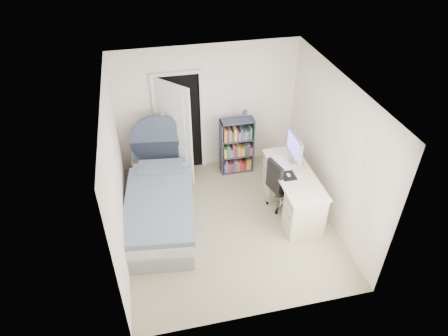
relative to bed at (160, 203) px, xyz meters
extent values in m
cube|color=gray|center=(1.11, -0.41, -0.35)|extent=(3.40, 3.60, 0.05)
cube|color=white|center=(1.11, -0.41, 2.20)|extent=(3.40, 3.60, 0.05)
cube|color=white|center=(1.11, 1.41, 0.93)|extent=(3.40, 0.05, 2.50)
cube|color=white|center=(1.11, -2.24, 0.93)|extent=(3.40, 0.05, 2.50)
cube|color=white|center=(-0.62, -0.41, 0.93)|extent=(0.05, 3.60, 2.50)
cube|color=white|center=(2.83, -0.41, 0.93)|extent=(0.05, 3.60, 2.50)
cube|color=black|center=(0.56, 1.38, 0.68)|extent=(0.80, 0.01, 2.00)
cube|color=white|center=(0.13, 1.36, 0.68)|extent=(0.06, 0.06, 2.00)
cube|color=white|center=(0.99, 1.36, 0.68)|extent=(0.06, 0.06, 2.00)
cube|color=white|center=(0.56, 1.36, 1.71)|extent=(0.92, 0.06, 0.06)
cube|color=white|center=(0.42, 1.06, 0.68)|extent=(0.56, 0.62, 2.00)
cube|color=gray|center=(-0.01, -0.11, -0.18)|extent=(1.33, 2.35, 0.29)
cube|color=silver|center=(-0.01, -0.11, 0.05)|extent=(1.30, 2.30, 0.18)
cube|color=slate|center=(-0.03, -0.22, 0.18)|extent=(1.33, 2.02, 0.11)
cube|color=slate|center=(0.08, 0.68, 0.20)|extent=(0.85, 0.54, 0.13)
cube|color=#3D495F|center=(0.13, 1.04, 0.12)|extent=(1.06, 0.20, 0.89)
cylinder|color=#3D495F|center=(0.13, 1.04, 0.57)|extent=(1.06, 0.20, 1.06)
cylinder|color=tan|center=(-0.39, 1.05, -0.09)|extent=(0.03, 0.03, 0.46)
cylinder|color=tan|center=(-0.39, 1.36, -0.09)|extent=(0.03, 0.03, 0.46)
cylinder|color=tan|center=(-0.08, 1.05, -0.09)|extent=(0.03, 0.03, 0.46)
cylinder|color=tan|center=(-0.08, 1.36, -0.09)|extent=(0.03, 0.03, 0.46)
cube|color=tan|center=(-0.24, 1.20, 0.13)|extent=(0.37, 0.37, 0.03)
cube|color=tan|center=(-0.24, 1.20, -0.16)|extent=(0.33, 0.33, 0.02)
cube|color=#B24C33|center=(-0.28, 1.20, 0.16)|extent=(0.15, 0.20, 0.03)
cube|color=#3F598C|center=(-0.28, 1.20, 0.19)|extent=(0.14, 0.19, 0.03)
cube|color=#D8CC7F|center=(-0.28, 1.20, 0.22)|extent=(0.13, 0.19, 0.03)
cylinder|color=silver|center=(0.18, 1.15, -0.31)|extent=(0.20, 0.20, 0.02)
cylinder|color=silver|center=(0.18, 1.15, 0.39)|extent=(0.02, 0.02, 1.40)
sphere|color=silver|center=(0.24, 1.11, 1.05)|extent=(0.08, 0.08, 0.08)
cube|color=#36394A|center=(1.29, 1.05, 0.25)|extent=(0.02, 0.27, 1.14)
cube|color=#36394A|center=(1.91, 1.05, 0.25)|extent=(0.02, 0.27, 1.14)
cube|color=#36394A|center=(1.60, 1.05, 0.81)|extent=(0.64, 0.27, 0.02)
cube|color=#36394A|center=(1.60, 1.05, -0.31)|extent=(0.64, 0.27, 0.02)
cube|color=#36394A|center=(1.60, 1.19, 0.25)|extent=(0.64, 0.01, 1.14)
cube|color=#36394A|center=(1.60, 1.05, 0.04)|extent=(0.60, 0.25, 0.02)
cube|color=#36394A|center=(1.60, 1.05, 0.41)|extent=(0.60, 0.25, 0.02)
cylinder|color=#23319B|center=(1.73, 1.05, 0.83)|extent=(0.11, 0.11, 0.02)
cylinder|color=silver|center=(1.73, 1.05, 0.90)|extent=(0.01, 0.01, 0.15)
sphere|color=#23319B|center=(1.73, 1.03, 0.98)|extent=(0.10, 0.10, 0.10)
cube|color=#7F72B2|center=(1.34, 1.03, -0.20)|extent=(0.03, 0.19, 0.20)
cube|color=#7F72B2|center=(1.38, 1.03, -0.17)|extent=(0.04, 0.19, 0.25)
cube|color=#994C7F|center=(1.42, 1.03, -0.21)|extent=(0.03, 0.19, 0.18)
cube|color=#B23333|center=(1.47, 1.03, -0.20)|extent=(0.05, 0.19, 0.19)
cube|color=#335999|center=(1.51, 1.03, -0.20)|extent=(0.03, 0.19, 0.19)
cube|color=#994C7F|center=(1.55, 1.03, -0.17)|extent=(0.03, 0.19, 0.25)
cube|color=#7F72B2|center=(1.58, 1.03, -0.18)|extent=(0.02, 0.19, 0.23)
cube|color=orange|center=(1.62, 1.03, -0.19)|extent=(0.04, 0.19, 0.20)
cube|color=#B23333|center=(1.66, 1.03, -0.17)|extent=(0.03, 0.19, 0.24)
cube|color=#B23333|center=(1.71, 1.03, -0.22)|extent=(0.05, 0.19, 0.16)
cube|color=#B23333|center=(1.76, 1.03, -0.22)|extent=(0.04, 0.19, 0.15)
cube|color=#D8BF4C|center=(1.81, 1.03, -0.19)|extent=(0.05, 0.19, 0.20)
cube|color=orange|center=(1.86, 1.03, -0.17)|extent=(0.04, 0.19, 0.25)
cube|color=#D8BF4C|center=(1.35, 1.03, 0.15)|extent=(0.05, 0.19, 0.19)
cube|color=#337F4C|center=(1.41, 1.03, 0.18)|extent=(0.05, 0.19, 0.24)
cube|color=#7F72B2|center=(1.47, 1.03, 0.14)|extent=(0.05, 0.19, 0.16)
cube|color=#B23333|center=(1.52, 1.03, 0.19)|extent=(0.04, 0.19, 0.25)
cube|color=#3F3F3F|center=(1.57, 1.03, 0.18)|extent=(0.05, 0.19, 0.23)
cube|color=#D8BF4C|center=(1.61, 1.03, 0.17)|extent=(0.02, 0.19, 0.22)
cube|color=orange|center=(1.66, 1.03, 0.14)|extent=(0.05, 0.19, 0.16)
cube|color=#D8BF4C|center=(1.71, 1.03, 0.14)|extent=(0.05, 0.19, 0.16)
cube|color=#3F3F3F|center=(1.76, 1.03, 0.18)|extent=(0.04, 0.19, 0.23)
cube|color=#3F3F3F|center=(1.81, 1.03, 0.19)|extent=(0.05, 0.19, 0.25)
cube|color=#994C7F|center=(1.87, 1.03, 0.15)|extent=(0.05, 0.19, 0.17)
cube|color=orange|center=(1.35, 1.03, 0.55)|extent=(0.05, 0.19, 0.25)
cube|color=#3F3F3F|center=(1.40, 1.03, 0.55)|extent=(0.04, 0.19, 0.25)
cube|color=orange|center=(1.45, 1.03, 0.54)|extent=(0.03, 0.19, 0.23)
cube|color=#3F3F3F|center=(1.49, 1.03, 0.52)|extent=(0.05, 0.19, 0.19)
cube|color=#D8BF4C|center=(1.54, 1.03, 0.55)|extent=(0.04, 0.19, 0.25)
cube|color=#B23333|center=(1.59, 1.03, 0.53)|extent=(0.03, 0.19, 0.21)
cube|color=#7F72B2|center=(1.62, 1.03, 0.51)|extent=(0.03, 0.19, 0.17)
cube|color=#3F3F3F|center=(1.67, 1.03, 0.54)|extent=(0.04, 0.19, 0.23)
cube|color=#335999|center=(1.71, 1.03, 0.51)|extent=(0.04, 0.19, 0.17)
cube|color=#7F72B2|center=(1.75, 1.03, 0.51)|extent=(0.03, 0.19, 0.17)
cube|color=#3F3F3F|center=(1.80, 1.03, 0.52)|extent=(0.04, 0.19, 0.19)
cube|color=#337F4C|center=(1.85, 1.03, 0.54)|extent=(0.03, 0.19, 0.23)
cube|color=beige|center=(2.26, -0.26, 0.44)|extent=(0.64, 1.60, 0.03)
cube|color=beige|center=(2.26, -0.83, 0.05)|extent=(0.59, 0.43, 0.75)
cube|color=beige|center=(2.26, 0.30, 0.05)|extent=(0.59, 0.43, 0.75)
cube|color=silver|center=(2.37, 0.05, 0.46)|extent=(0.17, 0.17, 0.01)
cube|color=silver|center=(2.40, 0.05, 0.58)|extent=(0.03, 0.06, 0.23)
cube|color=silver|center=(2.35, 0.05, 0.77)|extent=(0.05, 0.60, 0.43)
cube|color=#6F5ADB|center=(2.32, 0.05, 0.80)|extent=(0.00, 0.53, 0.34)
cube|color=white|center=(2.13, 0.05, 0.46)|extent=(0.14, 0.43, 0.02)
cube|color=black|center=(2.13, -0.32, 0.46)|extent=(0.23, 0.28, 0.00)
ellipsoid|color=white|center=(2.13, -0.32, 0.47)|extent=(0.06, 0.11, 0.03)
cube|color=silver|center=(2.24, -0.13, -0.27)|extent=(0.25, 0.10, 0.02)
cylinder|color=black|center=(2.36, -0.10, -0.30)|extent=(0.06, 0.06, 0.05)
cube|color=silver|center=(2.13, -0.04, -0.27)|extent=(0.05, 0.25, 0.02)
cylinder|color=black|center=(2.13, 0.08, -0.30)|extent=(0.06, 0.06, 0.05)
cube|color=silver|center=(2.01, -0.12, -0.27)|extent=(0.25, 0.12, 0.02)
cylinder|color=black|center=(1.89, -0.08, -0.30)|extent=(0.06, 0.06, 0.05)
cube|color=silver|center=(2.05, -0.26, -0.27)|extent=(0.19, 0.22, 0.02)
cylinder|color=black|center=(1.97, -0.36, -0.30)|extent=(0.06, 0.06, 0.05)
cube|color=silver|center=(2.19, -0.27, -0.27)|extent=(0.17, 0.23, 0.02)
cylinder|color=black|center=(2.26, -0.37, -0.30)|extent=(0.06, 0.06, 0.05)
cylinder|color=silver|center=(2.12, -0.16, -0.08)|extent=(0.06, 0.06, 0.38)
cube|color=black|center=(2.12, -0.16, 0.13)|extent=(0.53, 0.53, 0.08)
cube|color=black|center=(1.93, -0.22, 0.42)|extent=(0.17, 0.40, 0.50)
cube|color=black|center=(2.17, -0.40, 0.27)|extent=(0.27, 0.11, 0.03)
cube|color=black|center=(2.04, 0.06, 0.27)|extent=(0.27, 0.11, 0.03)
camera|label=1|loc=(-0.06, -5.20, 4.49)|focal=32.00mm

